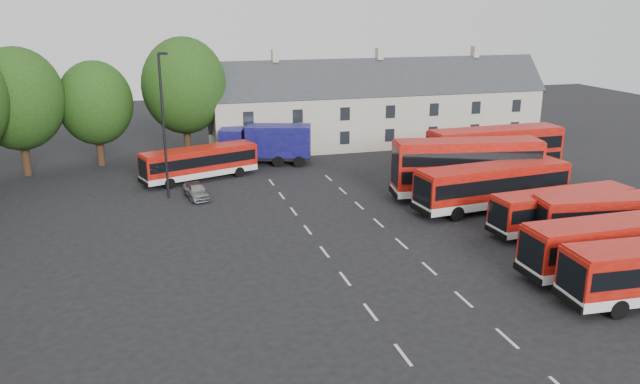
{
  "coord_description": "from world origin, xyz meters",
  "views": [
    {
      "loc": [
        -9.74,
        -31.51,
        14.22
      ],
      "look_at": [
        1.16,
        7.11,
        2.2
      ],
      "focal_mm": 35.0,
      "sensor_mm": 36.0,
      "label": 1
    }
  ],
  "objects_px": {
    "bus_dd_south": "(467,166)",
    "lamppost": "(164,123)",
    "silver_car": "(196,191)",
    "box_truck": "(267,142)"
  },
  "relations": [
    {
      "from": "box_truck",
      "to": "silver_car",
      "type": "relative_size",
      "value": 2.43
    },
    {
      "from": "bus_dd_south",
      "to": "box_truck",
      "type": "distance_m",
      "value": 19.41
    },
    {
      "from": "bus_dd_south",
      "to": "silver_car",
      "type": "relative_size",
      "value": 3.19
    },
    {
      "from": "bus_dd_south",
      "to": "silver_car",
      "type": "height_order",
      "value": "bus_dd_south"
    },
    {
      "from": "bus_dd_south",
      "to": "silver_car",
      "type": "xyz_separation_m",
      "value": [
        -19.86,
        5.63,
        -1.99
      ]
    },
    {
      "from": "bus_dd_south",
      "to": "lamppost",
      "type": "height_order",
      "value": "lamppost"
    },
    {
      "from": "box_truck",
      "to": "lamppost",
      "type": "bearing_deg",
      "value": -120.93
    },
    {
      "from": "bus_dd_south",
      "to": "box_truck",
      "type": "bearing_deg",
      "value": 139.33
    },
    {
      "from": "bus_dd_south",
      "to": "lamppost",
      "type": "relative_size",
      "value": 1.04
    },
    {
      "from": "bus_dd_south",
      "to": "box_truck",
      "type": "height_order",
      "value": "bus_dd_south"
    }
  ]
}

